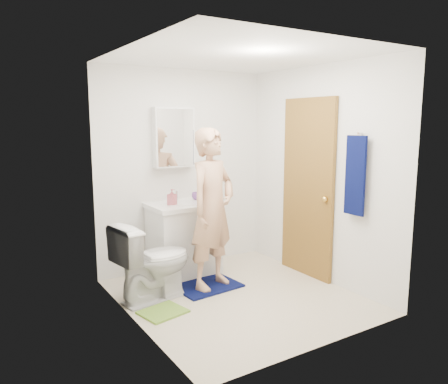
{
  "coord_description": "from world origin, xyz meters",
  "views": [
    {
      "loc": [
        -2.39,
        -3.55,
        1.79
      ],
      "look_at": [
        -0.01,
        0.25,
        1.06
      ],
      "focal_mm": 35.0,
      "sensor_mm": 36.0,
      "label": 1
    }
  ],
  "objects_px": {
    "soap_dispenser": "(172,197)",
    "man": "(212,209)",
    "toothbrush_cup": "(196,196)",
    "medicine_cabinet": "(174,137)",
    "toilet": "(153,261)",
    "vanity_cabinet": "(184,241)",
    "towel": "(355,176)"
  },
  "relations": [
    {
      "from": "soap_dispenser",
      "to": "man",
      "type": "relative_size",
      "value": 0.11
    },
    {
      "from": "toothbrush_cup",
      "to": "man",
      "type": "xyz_separation_m",
      "value": [
        -0.18,
        -0.68,
        -0.02
      ]
    },
    {
      "from": "toothbrush_cup",
      "to": "medicine_cabinet",
      "type": "bearing_deg",
      "value": 155.42
    },
    {
      "from": "medicine_cabinet",
      "to": "toilet",
      "type": "xyz_separation_m",
      "value": [
        -0.6,
        -0.74,
        -1.2
      ]
    },
    {
      "from": "toilet",
      "to": "man",
      "type": "height_order",
      "value": "man"
    },
    {
      "from": "vanity_cabinet",
      "to": "soap_dispenser",
      "type": "relative_size",
      "value": 4.39
    },
    {
      "from": "toilet",
      "to": "towel",
      "type": "bearing_deg",
      "value": -127.83
    },
    {
      "from": "medicine_cabinet",
      "to": "toothbrush_cup",
      "type": "distance_m",
      "value": 0.75
    },
    {
      "from": "man",
      "to": "toilet",
      "type": "bearing_deg",
      "value": 155.52
    },
    {
      "from": "vanity_cabinet",
      "to": "towel",
      "type": "relative_size",
      "value": 1.0
    },
    {
      "from": "toilet",
      "to": "toothbrush_cup",
      "type": "height_order",
      "value": "toothbrush_cup"
    },
    {
      "from": "towel",
      "to": "toilet",
      "type": "relative_size",
      "value": 0.99
    },
    {
      "from": "medicine_cabinet",
      "to": "man",
      "type": "xyz_separation_m",
      "value": [
        0.06,
        -0.78,
        -0.73
      ]
    },
    {
      "from": "vanity_cabinet",
      "to": "soap_dispenser",
      "type": "height_order",
      "value": "soap_dispenser"
    },
    {
      "from": "towel",
      "to": "toilet",
      "type": "xyz_separation_m",
      "value": [
        -1.78,
        0.97,
        -0.85
      ]
    },
    {
      "from": "toilet",
      "to": "man",
      "type": "xyz_separation_m",
      "value": [
        0.66,
        -0.04,
        0.47
      ]
    },
    {
      "from": "soap_dispenser",
      "to": "toothbrush_cup",
      "type": "height_order",
      "value": "soap_dispenser"
    },
    {
      "from": "towel",
      "to": "toothbrush_cup",
      "type": "xyz_separation_m",
      "value": [
        -0.94,
        1.6,
        -0.36
      ]
    },
    {
      "from": "towel",
      "to": "toothbrush_cup",
      "type": "height_order",
      "value": "towel"
    },
    {
      "from": "medicine_cabinet",
      "to": "towel",
      "type": "distance_m",
      "value": 2.11
    },
    {
      "from": "medicine_cabinet",
      "to": "toilet",
      "type": "distance_m",
      "value": 1.53
    },
    {
      "from": "soap_dispenser",
      "to": "man",
      "type": "xyz_separation_m",
      "value": [
        0.22,
        -0.53,
        -0.07
      ]
    },
    {
      "from": "vanity_cabinet",
      "to": "towel",
      "type": "height_order",
      "value": "towel"
    },
    {
      "from": "toothbrush_cup",
      "to": "toilet",
      "type": "bearing_deg",
      "value": -143.09
    },
    {
      "from": "medicine_cabinet",
      "to": "toilet",
      "type": "bearing_deg",
      "value": -129.24
    },
    {
      "from": "vanity_cabinet",
      "to": "medicine_cabinet",
      "type": "xyz_separation_m",
      "value": [
        0.0,
        0.22,
        1.2
      ]
    },
    {
      "from": "toilet",
      "to": "soap_dispenser",
      "type": "relative_size",
      "value": 4.41
    },
    {
      "from": "soap_dispenser",
      "to": "toothbrush_cup",
      "type": "distance_m",
      "value": 0.42
    },
    {
      "from": "vanity_cabinet",
      "to": "medicine_cabinet",
      "type": "height_order",
      "value": "medicine_cabinet"
    },
    {
      "from": "towel",
      "to": "man",
      "type": "relative_size",
      "value": 0.47
    },
    {
      "from": "vanity_cabinet",
      "to": "man",
      "type": "distance_m",
      "value": 0.73
    },
    {
      "from": "medicine_cabinet",
      "to": "soap_dispenser",
      "type": "bearing_deg",
      "value": -121.64
    }
  ]
}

